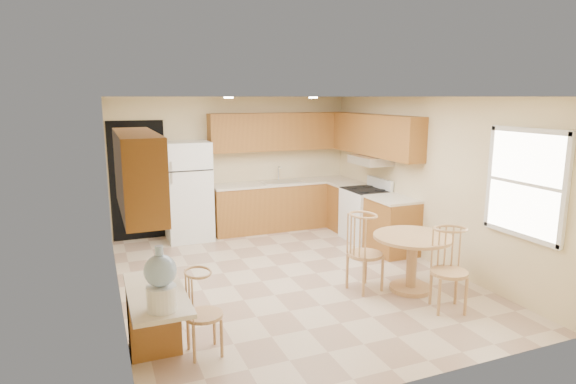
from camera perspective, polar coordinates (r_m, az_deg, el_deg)
name	(u,v)px	position (r m, az deg, el deg)	size (l,w,h in m)	color
floor	(290,277)	(6.88, 0.19, -10.06)	(5.50, 5.50, 0.00)	#C2AA8D
ceiling	(290,97)	(6.41, 0.20, 11.25)	(4.50, 5.50, 0.02)	white
wall_back	(234,164)	(9.10, -6.38, 3.28)	(4.50, 0.02, 2.50)	beige
wall_front	(414,248)	(4.20, 14.65, -6.47)	(4.50, 0.02, 2.50)	beige
wall_left	(114,204)	(6.07, -19.89, -1.33)	(0.02, 5.50, 2.50)	beige
wall_right	(425,180)	(7.66, 15.98, 1.42)	(0.02, 5.50, 2.50)	beige
doorway	(138,181)	(8.82, -17.34, 1.26)	(0.90, 0.02, 2.10)	black
base_cab_back	(283,206)	(9.25, -0.54, -1.66)	(2.75, 0.60, 0.87)	#9A6127
counter_back	(283,183)	(9.15, -0.54, 1.12)	(2.75, 0.63, 0.04)	beige
base_cab_right_a	(348,208)	(9.17, 7.10, -1.85)	(0.60, 0.59, 0.87)	#9A6127
counter_right_a	(348,184)	(9.08, 7.17, 0.94)	(0.63, 0.59, 0.04)	beige
base_cab_right_b	(392,227)	(7.97, 12.19, -4.03)	(0.60, 0.80, 0.87)	#9A6127
counter_right_b	(393,199)	(7.87, 12.33, -0.83)	(0.63, 0.80, 0.04)	beige
upper_cab_back	(281,132)	(9.16, -0.87, 7.18)	(2.75, 0.33, 0.70)	#9A6127
upper_cab_right	(375,135)	(8.48, 10.27, 6.67)	(0.33, 2.42, 0.70)	#9A6127
upper_cab_left	(138,172)	(4.40, -17.35, 2.23)	(0.33, 1.40, 0.70)	#9A6127
sink	(282,182)	(9.14, -0.69, 1.24)	(0.78, 0.44, 0.01)	silver
range_hood	(371,160)	(8.45, 9.78, 3.74)	(0.50, 0.76, 0.14)	silver
desk_pedestal	(154,316)	(5.10, -15.65, -13.99)	(0.48, 0.42, 0.72)	#9A6127
desk_top	(156,294)	(4.60, -15.35, -11.53)	(0.50, 1.20, 0.04)	beige
window	(525,184)	(6.27, 26.32, 0.90)	(0.06, 1.12, 1.30)	white
can_light_a	(229,98)	(7.39, -7.06, 11.05)	(0.14, 0.14, 0.02)	white
can_light_b	(313,98)	(7.87, 3.01, 11.12)	(0.14, 0.14, 0.02)	white
refrigerator	(188,191)	(8.62, -11.78, 0.11)	(0.77, 0.75, 1.74)	white
stove	(365,214)	(8.58, 9.15, -2.58)	(0.65, 0.76, 1.09)	white
dining_table	(412,255)	(6.48, 14.49, -7.20)	(1.01, 1.01, 0.75)	tan
chair_table_a	(369,246)	(6.26, 9.64, -6.37)	(0.45, 0.58, 1.02)	tan
chair_table_b	(455,264)	(5.93, 19.23, -8.09)	(0.44, 0.48, 0.98)	tan
chair_desk	(205,307)	(4.79, -9.77, -13.34)	(0.38, 0.49, 0.85)	tan
water_crock	(161,281)	(4.12, -14.84, -10.21)	(0.27, 0.27, 0.55)	white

